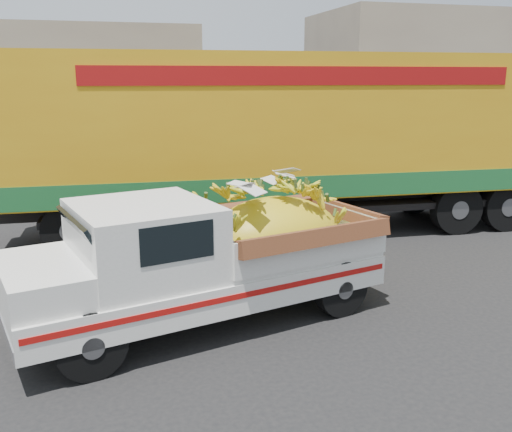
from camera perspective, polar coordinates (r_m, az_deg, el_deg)
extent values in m
plane|color=black|center=(8.01, 3.21, -10.82)|extent=(100.00, 100.00, 0.00)
cube|color=gray|center=(14.66, -5.56, 0.84)|extent=(60.00, 0.25, 0.15)
cube|color=gray|center=(16.69, -6.76, 2.37)|extent=(60.00, 4.00, 0.14)
cube|color=gray|center=(28.28, 20.72, 12.19)|extent=(14.00, 6.00, 6.00)
cylinder|color=black|center=(6.81, -16.21, -12.23)|extent=(0.85, 0.44, 0.81)
cylinder|color=black|center=(8.22, -18.91, -7.84)|extent=(0.85, 0.44, 0.81)
cylinder|color=black|center=(8.26, 8.44, -7.12)|extent=(0.85, 0.44, 0.81)
cylinder|color=black|center=(9.46, 2.56, -4.26)|extent=(0.85, 0.44, 0.81)
cube|color=silver|center=(7.92, -5.57, -6.50)|extent=(5.33, 3.07, 0.42)
cube|color=#A50F0C|center=(7.13, -2.49, -8.20)|extent=(4.77, 1.29, 0.07)
cube|color=silver|center=(7.38, -23.58, -10.14)|extent=(0.57, 1.75, 0.15)
cube|color=silver|center=(7.24, -20.73, -5.95)|extent=(1.32, 1.89, 0.39)
cube|color=silver|center=(7.44, -11.14, -2.44)|extent=(2.06, 2.12, 0.96)
cube|color=black|center=(6.63, -7.84, -2.66)|extent=(0.88, 0.25, 0.45)
cube|color=silver|center=(8.36, 2.39, -1.89)|extent=(2.85, 2.40, 0.55)
ellipsoid|color=gold|center=(8.33, 1.76, -2.74)|extent=(2.53, 1.99, 1.37)
cylinder|color=black|center=(13.76, 23.65, 0.92)|extent=(1.11, 0.37, 1.10)
cylinder|color=black|center=(15.38, 19.33, 2.54)|extent=(1.11, 0.37, 1.10)
cylinder|color=black|center=(13.10, 19.40, 0.70)|extent=(1.11, 0.37, 1.10)
cylinder|color=black|center=(14.79, 15.37, 2.41)|extent=(1.11, 0.37, 1.10)
cylinder|color=black|center=(11.22, -17.97, -1.28)|extent=(1.11, 0.37, 1.10)
cylinder|color=black|center=(13.16, -17.22, 0.92)|extent=(1.11, 0.37, 1.10)
cube|color=black|center=(12.54, 3.27, 1.99)|extent=(12.03, 1.52, 0.36)
cube|color=#C59013|center=(12.31, 3.37, 9.29)|extent=(11.86, 3.01, 2.84)
cube|color=#1A5B29|center=(12.46, 3.30, 3.92)|extent=(11.92, 3.03, 0.45)
cube|color=maroon|center=(11.07, 5.27, 13.79)|extent=(8.39, 0.38, 0.35)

